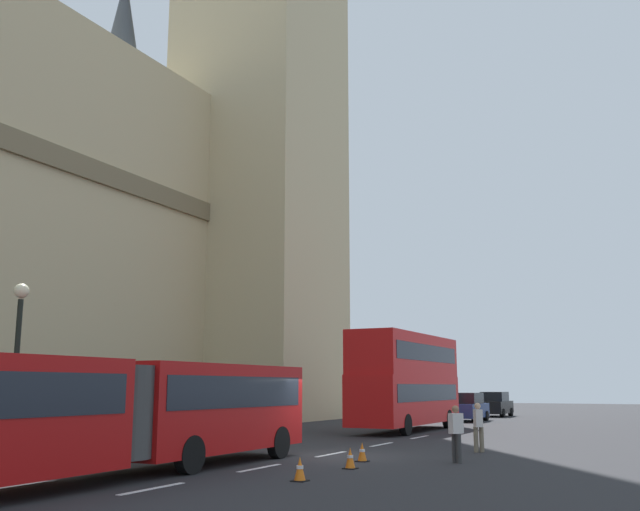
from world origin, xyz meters
TOP-DOWN VIEW (x-y plane):
  - ground_plane at (0.00, 0.00)m, footprint 160.00×160.00m
  - lane_centre_marking at (-4.04, 0.00)m, footprint 29.80×0.16m
  - articulated_bus at (-8.07, 1.99)m, footprint 15.93×2.54m
  - double_decker_bus at (13.75, 2.00)m, footprint 10.48×2.54m
  - sedan_lead at (25.37, 1.95)m, footprint 4.40×1.86m
  - sedan_trailing at (33.84, 2.08)m, footprint 4.40×1.86m
  - traffic_cone_west at (-6.03, -2.35)m, footprint 0.36×0.36m
  - traffic_cone_middle at (-3.07, -2.36)m, footprint 0.36×0.36m
  - traffic_cone_east at (-1.15, -1.89)m, footprint 0.36×0.36m
  - street_lamp at (-7.06, 6.50)m, footprint 0.44×0.44m
  - pedestrian_near_cones at (-0.24, -4.59)m, footprint 0.46×0.43m
  - pedestrian_by_kerb at (3.58, -4.29)m, footprint 0.47×0.40m

SIDE VIEW (x-z plane):
  - ground_plane at x=0.00m, z-range 0.00..0.00m
  - lane_centre_marking at x=-4.04m, z-range 0.00..0.01m
  - traffic_cone_west at x=-6.03m, z-range -0.01..0.57m
  - traffic_cone_middle at x=-3.07m, z-range -0.01..0.57m
  - traffic_cone_east at x=-1.15m, z-range -0.01..0.57m
  - pedestrian_near_cones at x=-0.24m, z-range 0.07..1.76m
  - pedestrian_by_kerb at x=3.58m, z-range 0.07..1.76m
  - sedan_lead at x=25.37m, z-range -0.01..1.84m
  - sedan_trailing at x=33.84m, z-range -0.01..1.84m
  - articulated_bus at x=-8.07m, z-range 0.29..3.19m
  - double_decker_bus at x=13.75m, z-range 0.26..5.16m
  - street_lamp at x=-7.06m, z-range 0.42..5.69m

